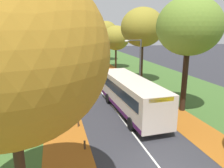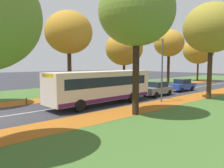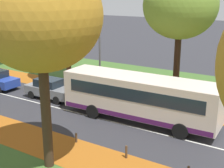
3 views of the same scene
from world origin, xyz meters
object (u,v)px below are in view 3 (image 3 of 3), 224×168
streetlamp_right (97,51)px  tree_left_near (40,16)px  bus (140,96)px  car_grey_lead (50,89)px  bollard_fifth (76,138)px  bollard_fourth (126,152)px  tree_right_mid (66,3)px  tree_right_near (180,6)px

streetlamp_right → tree_left_near: bearing=-158.4°
bus → car_grey_lead: bus is taller
bollard_fifth → car_grey_lead: 8.14m
tree_left_near → streetlamp_right: (9.87, 3.91, -3.48)m
bollard_fourth → tree_right_mid: bearing=50.5°
bollard_fifth → streetlamp_right: 8.75m
tree_right_mid → bus: size_ratio=0.93×
tree_right_near → streetlamp_right: tree_right_near is taller
tree_right_near → streetlamp_right: bearing=110.4°
streetlamp_right → bollard_fourth: bearing=-136.9°
tree_right_mid → bollard_fifth: 14.80m
tree_right_mid → bollard_fifth: (-9.80, -8.65, -6.95)m
tree_right_near → tree_right_mid: (0.43, 10.88, -0.01)m
car_grey_lead → tree_right_near: bearing=-62.8°
tree_right_mid → bus: tree_right_mid is taller
tree_left_near → bus: (7.32, -1.18, -5.51)m
tree_right_near → bollard_fourth: (-9.38, -1.03, -6.89)m
tree_right_mid → bollard_fourth: bearing=-129.5°
bus → tree_left_near: bearing=170.8°
tree_right_mid → bollard_fifth: tree_right_mid is taller
tree_left_near → bollard_fifth: bearing=8.5°
streetlamp_right → bus: streetlamp_right is taller
streetlamp_right → bollard_fifth: bearing=-154.1°
tree_right_near → bollard_fifth: tree_right_near is taller
tree_right_mid → bollard_fourth: size_ratio=14.09×
car_grey_lead → tree_right_mid: bearing=23.6°
tree_left_near → bus: 9.24m
tree_right_near → streetlamp_right: 7.06m
tree_right_mid → bus: (-5.10, -10.22, -5.53)m
tree_right_near → car_grey_lead: bearing=117.2°
tree_right_near → streetlamp_right: (-2.14, 5.74, -3.50)m
bollard_fourth → car_grey_lead: (4.88, 9.76, 0.47)m
tree_left_near → car_grey_lead: tree_left_near is taller
tree_right_near → tree_right_mid: tree_right_mid is taller
bollard_fourth → streetlamp_right: (7.24, 6.78, 3.39)m
tree_right_mid → streetlamp_right: bearing=-116.5°
tree_right_near → bollard_fourth: 11.68m
tree_left_near → bollard_fourth: size_ratio=14.01×
tree_right_near → bus: 7.28m
bollard_fifth → streetlamp_right: (7.23, 3.51, 3.46)m
tree_left_near → tree_right_mid: (12.43, 9.04, 0.02)m
tree_right_near → tree_left_near: bearing=171.3°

